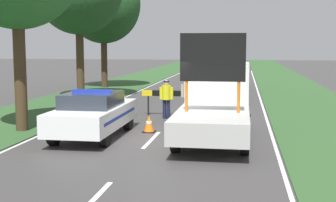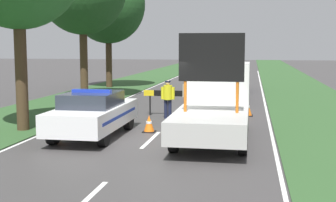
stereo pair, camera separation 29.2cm
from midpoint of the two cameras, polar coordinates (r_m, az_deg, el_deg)
The scene contains 16 objects.
ground_plane at distance 14.78m, azimuth -2.66°, elevation -4.81°, with size 160.00×160.00×0.00m, color #3D3A3A.
lane_markings at distance 24.96m, azimuth 2.21°, elevation -0.01°, with size 7.72×59.93×0.01m.
grass_verge_left at distance 35.50m, azimuth -5.94°, elevation 2.02°, with size 4.63×120.00×0.03m.
grass_verge_right at distance 34.45m, azimuth 14.49°, elevation 1.70°, with size 4.63×120.00×0.03m.
police_car at distance 15.41m, azimuth -9.60°, elevation -1.52°, with size 1.83×4.66×1.57m.
work_truck at distance 15.39m, azimuth 5.28°, elevation -0.14°, with size 2.15×6.05×3.32m.
road_barrier at distance 19.70m, azimuth 0.16°, elevation 0.71°, with size 2.64×0.08×1.07m.
police_officer at distance 18.94m, azimuth -0.64°, elevation 0.63°, with size 0.56×0.36×1.57m.
pedestrian_civilian at distance 19.24m, azimuth 2.02°, elevation 0.86°, with size 0.60×0.38×1.67m.
traffic_cone_near_police at distance 16.10m, azimuth -2.86°, elevation -2.79°, with size 0.42×0.42×0.59m.
traffic_cone_centre_front at distance 16.13m, azimuth -13.91°, elevation -2.73°, with size 0.52×0.52×0.72m.
traffic_cone_near_truck at distance 18.69m, azimuth 5.62°, elevation -1.44°, with size 0.44×0.44×0.60m.
traffic_cone_behind_barrier at distance 20.05m, azimuth 8.95°, elevation -0.80°, with size 0.50×0.50×0.69m.
queued_car_sedan_silver at distance 24.82m, azimuth 6.47°, elevation 1.79°, with size 1.73×4.01×1.55m.
queued_car_hatch_blue at distance 30.76m, azimuth 7.36°, elevation 2.81°, with size 1.71×4.00×1.66m.
roadside_tree_near_left at distance 33.27m, azimuth -8.15°, elevation 11.57°, with size 5.14×5.14×8.48m.
Camera 1 is at (2.81, -14.19, 2.99)m, focal length 50.00 mm.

